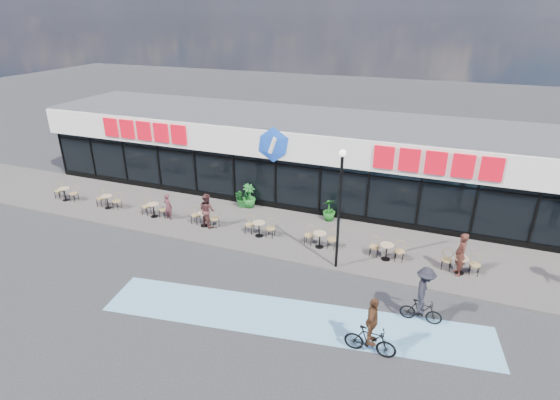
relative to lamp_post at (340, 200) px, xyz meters
name	(u,v)px	position (x,y,z in m)	size (l,w,h in m)	color
ground	(215,275)	(-4.62, -2.30, -3.20)	(120.00, 120.00, 0.00)	#28282B
sidewalk	(258,228)	(-4.62, 2.20, -3.15)	(44.00, 5.00, 0.10)	#514B48
bike_lane	(293,318)	(-0.62, -3.80, -3.19)	(14.00, 2.20, 0.01)	#6AA2C8
building	(293,154)	(-4.62, 7.63, -0.86)	(30.60, 6.57, 4.75)	black
lamp_post	(340,200)	(0.00, 0.00, 0.00)	(0.28, 0.28, 5.22)	black
bistro_set_0	(66,192)	(-16.32, 1.44, -2.64)	(1.54, 0.62, 0.90)	tan
bistro_set_1	(108,200)	(-13.28, 1.44, -2.64)	(1.54, 0.62, 0.90)	tan
bistro_set_2	(155,208)	(-10.24, 1.44, -2.64)	(1.54, 0.62, 0.90)	tan
bistro_set_3	(205,217)	(-7.20, 1.44, -2.64)	(1.54, 0.62, 0.90)	tan
bistro_set_4	(260,227)	(-4.16, 1.44, -2.64)	(1.54, 0.62, 0.90)	tan
bistro_set_5	(320,237)	(-1.12, 1.44, -2.64)	(1.54, 0.62, 0.90)	tan
bistro_set_6	(387,249)	(1.92, 1.44, -2.64)	(1.54, 0.62, 0.90)	tan
bistro_set_7	(461,262)	(4.95, 1.44, -2.64)	(1.54, 0.62, 0.90)	tan
potted_plant_left	(243,197)	(-6.41, 4.24, -2.56)	(0.97, 0.84, 1.08)	#19571E
potted_plant_mid	(249,196)	(-6.03, 4.28, -2.44)	(0.74, 0.74, 1.32)	#1C6222
potted_plant_right	(329,210)	(-1.45, 4.26, -2.51)	(0.66, 0.66, 1.18)	#195A1A
patron_left	(168,207)	(-9.32, 1.38, -2.38)	(0.52, 0.34, 1.43)	#532B30
patron_right	(207,210)	(-7.02, 1.41, -2.22)	(0.86, 0.67, 1.76)	#4D2928
pedestrian_a	(460,254)	(4.87, 1.23, -2.16)	(0.69, 0.45, 1.88)	#431F18
cyclist_a	(371,332)	(2.25, -4.55, -2.34)	(1.70, 0.99, 2.13)	black
cyclist_b	(423,297)	(3.66, -2.33, -2.12)	(1.47, 1.15, 2.21)	black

